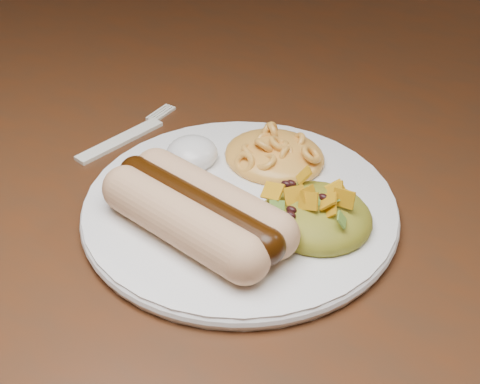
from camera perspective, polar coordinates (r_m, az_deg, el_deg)
The scene contains 7 objects.
table at distance 0.75m, azimuth 8.43°, elevation -0.65°, with size 1.60×0.90×0.75m.
plate at distance 0.57m, azimuth -0.00°, elevation -1.37°, with size 0.26×0.26×0.01m, color white.
hotdog at distance 0.52m, azimuth -3.71°, elevation -1.54°, with size 0.14×0.09×0.04m.
mac_and_cheese at distance 0.61m, azimuth 2.99°, elevation 4.16°, with size 0.09×0.09×0.04m, color #F0AE45.
sour_cream at distance 0.61m, azimuth -4.15°, elevation 3.79°, with size 0.05×0.05×0.03m, color silver.
taco_salad at distance 0.53m, azimuth 6.59°, elevation -1.38°, with size 0.09×0.09×0.04m.
fork at distance 0.67m, azimuth -10.19°, elevation 4.34°, with size 0.02×0.16×0.00m, color silver.
Camera 1 is at (0.22, -0.56, 1.11)m, focal length 50.00 mm.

